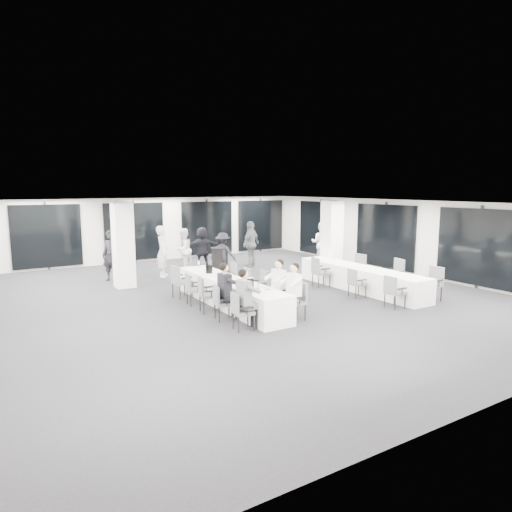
# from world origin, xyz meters

# --- Properties ---
(room) EXTENTS (14.04, 16.04, 2.84)m
(room) POSITION_xyz_m (0.89, 1.11, 1.39)
(room) COLOR #222227
(room) RESTS_ON ground
(column_left) EXTENTS (0.60, 0.60, 2.80)m
(column_left) POSITION_xyz_m (-2.80, 3.20, 1.40)
(column_left) COLOR white
(column_left) RESTS_ON floor
(column_right) EXTENTS (0.60, 0.60, 2.80)m
(column_right) POSITION_xyz_m (4.20, 1.00, 1.40)
(column_right) COLOR white
(column_right) RESTS_ON floor
(banquet_table_main) EXTENTS (0.90, 5.00, 0.75)m
(banquet_table_main) POSITION_xyz_m (-0.99, -0.76, 0.38)
(banquet_table_main) COLOR white
(banquet_table_main) RESTS_ON floor
(banquet_table_side) EXTENTS (0.90, 5.00, 0.75)m
(banquet_table_side) POSITION_xyz_m (3.52, -1.21, 0.38)
(banquet_table_side) COLOR white
(banquet_table_side) RESTS_ON floor
(cocktail_table) EXTENTS (0.70, 0.70, 0.98)m
(cocktail_table) POSITION_xyz_m (1.03, 3.77, 0.50)
(cocktail_table) COLOR black
(cocktail_table) RESTS_ON floor
(chair_main_left_near) EXTENTS (0.51, 0.55, 0.89)m
(chair_main_left_near) POSITION_xyz_m (-1.82, -2.81, 0.51)
(chair_main_left_near) COLOR #4E5055
(chair_main_left_near) RESTS_ON floor
(chair_main_left_second) EXTENTS (0.51, 0.54, 0.87)m
(chair_main_left_second) POSITION_xyz_m (-1.82, -1.86, 0.50)
(chair_main_left_second) COLOR #4E5055
(chair_main_left_second) RESTS_ON floor
(chair_main_left_mid) EXTENTS (0.56, 0.59, 0.95)m
(chair_main_left_mid) POSITION_xyz_m (-1.82, -1.00, 0.54)
(chair_main_left_mid) COLOR #4E5055
(chair_main_left_mid) RESTS_ON floor
(chair_main_left_fourth) EXTENTS (0.51, 0.55, 0.89)m
(chair_main_left_fourth) POSITION_xyz_m (-1.82, -0.11, 0.51)
(chair_main_left_fourth) COLOR #4E5055
(chair_main_left_fourth) RESTS_ON floor
(chair_main_left_far) EXTENTS (0.57, 0.61, 0.99)m
(chair_main_left_far) POSITION_xyz_m (-1.83, 0.82, 0.56)
(chair_main_left_far) COLOR #4E5055
(chair_main_left_far) RESTS_ON floor
(chair_main_right_near) EXTENTS (0.51, 0.56, 0.94)m
(chair_main_right_near) POSITION_xyz_m (-0.16, -2.77, 0.54)
(chair_main_right_near) COLOR #4E5055
(chair_main_right_near) RESTS_ON floor
(chair_main_right_second) EXTENTS (0.63, 0.66, 1.04)m
(chair_main_right_second) POSITION_xyz_m (-0.15, -2.08, 0.60)
(chair_main_right_second) COLOR #4E5055
(chair_main_right_second) RESTS_ON floor
(chair_main_right_mid) EXTENTS (0.55, 0.59, 0.96)m
(chair_main_right_mid) POSITION_xyz_m (-0.16, -1.00, 0.55)
(chair_main_right_mid) COLOR #4E5055
(chair_main_right_mid) RESTS_ON floor
(chair_main_right_fourth) EXTENTS (0.48, 0.53, 0.88)m
(chair_main_right_fourth) POSITION_xyz_m (-0.16, -0.09, 0.50)
(chair_main_right_fourth) COLOR #4E5055
(chair_main_right_fourth) RESTS_ON floor
(chair_main_right_far) EXTENTS (0.52, 0.56, 0.92)m
(chair_main_right_far) POSITION_xyz_m (-0.16, 0.75, 0.52)
(chair_main_right_far) COLOR #4E5055
(chair_main_right_far) RESTS_ON floor
(chair_side_left_near) EXTENTS (0.46, 0.52, 0.90)m
(chair_side_left_near) POSITION_xyz_m (2.69, -3.30, 0.51)
(chair_side_left_near) COLOR #4E5055
(chair_side_left_near) RESTS_ON floor
(chair_side_left_mid) EXTENTS (0.49, 0.53, 0.87)m
(chair_side_left_mid) POSITION_xyz_m (2.70, -1.84, 0.49)
(chair_side_left_mid) COLOR #4E5055
(chair_side_left_mid) RESTS_ON floor
(chair_side_left_far) EXTENTS (0.58, 0.62, 0.99)m
(chair_side_left_far) POSITION_xyz_m (2.69, -0.15, 0.56)
(chair_side_left_far) COLOR #4E5055
(chair_side_left_far) RESTS_ON floor
(chair_side_right_near) EXTENTS (0.51, 0.57, 0.99)m
(chair_side_right_near) POSITION_xyz_m (4.36, -3.30, 0.56)
(chair_side_right_near) COLOR #4E5055
(chair_side_right_near) RESTS_ON floor
(chair_side_right_mid) EXTENTS (0.63, 0.66, 1.03)m
(chair_side_right_mid) POSITION_xyz_m (4.36, -1.88, 0.59)
(chair_side_right_mid) COLOR #4E5055
(chair_side_right_mid) RESTS_ON floor
(chair_side_right_far) EXTENTS (0.54, 0.59, 0.97)m
(chair_side_right_far) POSITION_xyz_m (4.36, -0.22, 0.55)
(chair_side_right_far) COLOR #4E5055
(chair_side_right_far) RESTS_ON floor
(seated_guest_a) EXTENTS (0.50, 0.38, 1.44)m
(seated_guest_a) POSITION_xyz_m (-1.66, -2.83, 0.81)
(seated_guest_a) COLOR slate
(seated_guest_a) RESTS_ON floor
(seated_guest_b) EXTENTS (0.50, 0.38, 1.44)m
(seated_guest_b) POSITION_xyz_m (-1.66, -1.87, 0.81)
(seated_guest_b) COLOR black
(seated_guest_b) RESTS_ON floor
(seated_guest_c) EXTENTS (0.50, 0.38, 1.44)m
(seated_guest_c) POSITION_xyz_m (-0.32, -2.76, 0.81)
(seated_guest_c) COLOR white
(seated_guest_c) RESTS_ON floor
(seated_guest_d) EXTENTS (0.50, 0.38, 1.44)m
(seated_guest_d) POSITION_xyz_m (-0.32, -2.10, 0.81)
(seated_guest_d) COLOR white
(seated_guest_d) RESTS_ON floor
(standing_guest_a) EXTENTS (0.93, 0.99, 2.13)m
(standing_guest_a) POSITION_xyz_m (-1.09, 4.21, 1.07)
(standing_guest_a) COLOR white
(standing_guest_a) RESTS_ON floor
(standing_guest_b) EXTENTS (1.07, 0.93, 1.89)m
(standing_guest_b) POSITION_xyz_m (0.05, 5.03, 0.95)
(standing_guest_b) COLOR white
(standing_guest_b) RESTS_ON floor
(standing_guest_c) EXTENTS (1.19, 1.25, 1.78)m
(standing_guest_c) POSITION_xyz_m (1.08, 3.63, 0.89)
(standing_guest_c) COLOR black
(standing_guest_c) RESTS_ON floor
(standing_guest_d) EXTENTS (1.45, 1.22, 2.15)m
(standing_guest_d) POSITION_xyz_m (2.77, 4.36, 1.07)
(standing_guest_d) COLOR slate
(standing_guest_d) RESTS_ON floor
(standing_guest_f) EXTENTS (1.74, 0.72, 1.87)m
(standing_guest_f) POSITION_xyz_m (1.05, 5.44, 0.94)
(standing_guest_f) COLOR black
(standing_guest_f) RESTS_ON floor
(standing_guest_g) EXTENTS (0.96, 0.95, 2.05)m
(standing_guest_g) POSITION_xyz_m (-2.90, 4.41, 1.02)
(standing_guest_g) COLOR black
(standing_guest_g) RESTS_ON floor
(standing_guest_h) EXTENTS (1.08, 1.14, 2.03)m
(standing_guest_h) POSITION_xyz_m (5.81, 3.53, 1.01)
(standing_guest_h) COLOR white
(standing_guest_h) RESTS_ON floor
(ice_bucket_near) EXTENTS (0.23, 0.23, 0.26)m
(ice_bucket_near) POSITION_xyz_m (-1.07, -1.96, 0.88)
(ice_bucket_near) COLOR black
(ice_bucket_near) RESTS_ON banquet_table_main
(ice_bucket_far) EXTENTS (0.21, 0.21, 0.23)m
(ice_bucket_far) POSITION_xyz_m (-1.06, 0.40, 0.87)
(ice_bucket_far) COLOR black
(ice_bucket_far) RESTS_ON banquet_table_main
(water_bottle_a) EXTENTS (0.07, 0.07, 0.22)m
(water_bottle_a) POSITION_xyz_m (-1.13, -2.49, 0.86)
(water_bottle_a) COLOR silver
(water_bottle_a) RESTS_ON banquet_table_main
(water_bottle_b) EXTENTS (0.06, 0.06, 0.20)m
(water_bottle_b) POSITION_xyz_m (-0.91, -0.28, 0.85)
(water_bottle_b) COLOR silver
(water_bottle_b) RESTS_ON banquet_table_main
(water_bottle_c) EXTENTS (0.07, 0.07, 0.23)m
(water_bottle_c) POSITION_xyz_m (-0.97, 1.32, 0.87)
(water_bottle_c) COLOR silver
(water_bottle_c) RESTS_ON banquet_table_main
(plate_a) EXTENTS (0.20, 0.20, 0.03)m
(plate_a) POSITION_xyz_m (-1.16, -2.49, 0.76)
(plate_a) COLOR white
(plate_a) RESTS_ON banquet_table_main
(plate_b) EXTENTS (0.22, 0.22, 0.03)m
(plate_b) POSITION_xyz_m (-0.78, -2.40, 0.76)
(plate_b) COLOR white
(plate_b) RESTS_ON banquet_table_main
(plate_c) EXTENTS (0.20, 0.20, 0.03)m
(plate_c) POSITION_xyz_m (-0.88, -1.04, 0.76)
(plate_c) COLOR white
(plate_c) RESTS_ON banquet_table_main
(wine_glass) EXTENTS (0.07, 0.07, 0.19)m
(wine_glass) POSITION_xyz_m (-0.88, -2.73, 0.90)
(wine_glass) COLOR silver
(wine_glass) RESTS_ON banquet_table_main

